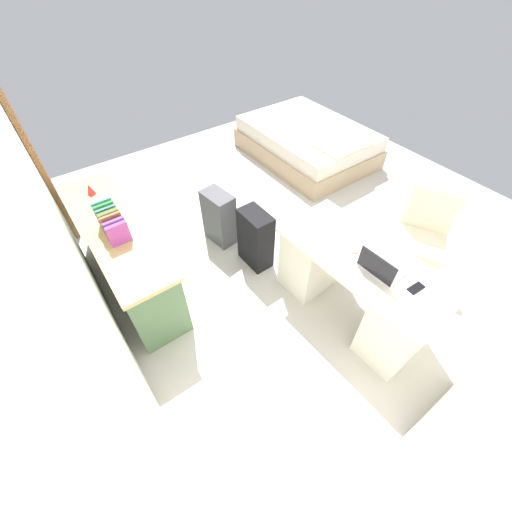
% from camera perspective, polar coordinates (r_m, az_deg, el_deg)
% --- Properties ---
extents(ground_plane, '(5.64, 5.64, 0.00)m').
position_cam_1_polar(ground_plane, '(3.98, 5.20, 4.72)').
color(ground_plane, beige).
extents(wall_back, '(4.64, 0.10, 2.76)m').
position_cam_1_polar(wall_back, '(2.52, -33.84, 7.87)').
color(wall_back, white).
rests_on(wall_back, ground_plane).
extents(door_wooden, '(0.88, 0.05, 2.04)m').
position_cam_1_polar(door_wooden, '(4.27, -35.19, 16.06)').
color(door_wooden, '#936038').
rests_on(door_wooden, ground_plane).
extents(desk, '(1.47, 0.73, 0.74)m').
position_cam_1_polar(desk, '(3.02, 16.98, -4.82)').
color(desk, silver).
rests_on(desk, ground_plane).
extents(office_chair, '(0.62, 0.62, 0.94)m').
position_cam_1_polar(office_chair, '(3.58, 26.50, 2.25)').
color(office_chair, black).
rests_on(office_chair, ground_plane).
extents(credenza, '(1.80, 0.48, 0.75)m').
position_cam_1_polar(credenza, '(3.39, -22.01, 0.20)').
color(credenza, '#4C6B47').
rests_on(credenza, ground_plane).
extents(bed, '(1.90, 1.40, 0.58)m').
position_cam_1_polar(bed, '(5.27, 9.01, 19.10)').
color(bed, tan).
rests_on(bed, ground_plane).
extents(suitcase_black, '(0.36, 0.23, 0.66)m').
position_cam_1_polar(suitcase_black, '(3.36, -0.08, 3.02)').
color(suitcase_black, black).
rests_on(suitcase_black, ground_plane).
extents(suitcase_spare_grey, '(0.39, 0.26, 0.63)m').
position_cam_1_polar(suitcase_spare_grey, '(3.66, -6.46, 6.69)').
color(suitcase_spare_grey, '#4C4C51').
rests_on(suitcase_spare_grey, ground_plane).
extents(laptop, '(0.32, 0.24, 0.21)m').
position_cam_1_polar(laptop, '(2.66, 20.82, -1.92)').
color(laptop, '#B7B7BC').
rests_on(laptop, desk).
extents(computer_mouse, '(0.06, 0.10, 0.03)m').
position_cam_1_polar(computer_mouse, '(2.78, 17.00, 1.13)').
color(computer_mouse, white).
rests_on(computer_mouse, desk).
extents(cell_phone_near_laptop, '(0.07, 0.14, 0.01)m').
position_cam_1_polar(cell_phone_near_laptop, '(2.69, 26.23, -5.07)').
color(cell_phone_near_laptop, black).
rests_on(cell_phone_near_laptop, desk).
extents(book_row, '(0.35, 0.17, 0.24)m').
position_cam_1_polar(book_row, '(3.00, -23.90, 5.31)').
color(book_row, '#A4419C').
rests_on(book_row, credenza).
extents(figurine_small, '(0.08, 0.08, 0.11)m').
position_cam_1_polar(figurine_small, '(3.59, -27.09, 10.35)').
color(figurine_small, red).
rests_on(figurine_small, credenza).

